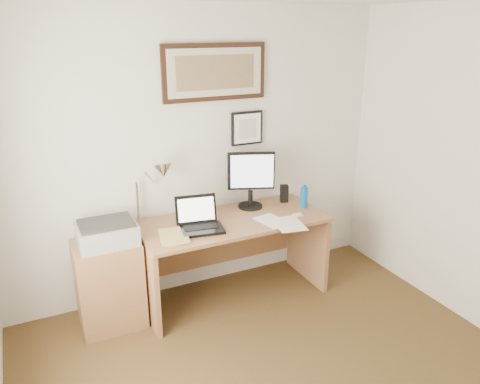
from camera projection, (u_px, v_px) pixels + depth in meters
wall_back at (199, 155)px, 4.09m from camera, size 3.50×0.02×2.50m
side_cabinet at (110, 284)px, 3.74m from camera, size 0.50×0.40×0.73m
water_bottle at (304, 197)px, 4.24m from camera, size 0.07×0.07×0.19m
bottle_cap at (305, 187)px, 4.20m from camera, size 0.03×0.03×0.02m
speaker at (284, 194)px, 4.38m from camera, size 0.09×0.08×0.16m
paper_sheet_a at (272, 221)px, 3.97m from camera, size 0.26×0.33×0.00m
paper_sheet_b at (289, 224)px, 3.91m from camera, size 0.29×0.36×0.00m
sticky_pad at (298, 215)px, 4.08m from camera, size 0.07×0.07×0.01m
marker_pen at (296, 216)px, 4.07m from camera, size 0.14×0.06×0.02m
book at (160, 238)px, 3.64m from camera, size 0.27×0.33×0.02m
desk at (229, 240)px, 4.16m from camera, size 1.60×0.70×0.75m
laptop at (200, 222)px, 3.81m from camera, size 0.38×0.35×0.26m
lcd_monitor at (251, 177)px, 4.17m from camera, size 0.40×0.22×0.52m
printer at (107, 233)px, 3.59m from camera, size 0.44×0.34×0.18m
desk_lamp at (161, 174)px, 3.78m from camera, size 0.29×0.27×0.53m
picture_large at (215, 72)px, 3.89m from camera, size 0.92×0.04×0.47m
picture_small at (247, 128)px, 4.18m from camera, size 0.30×0.03×0.30m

